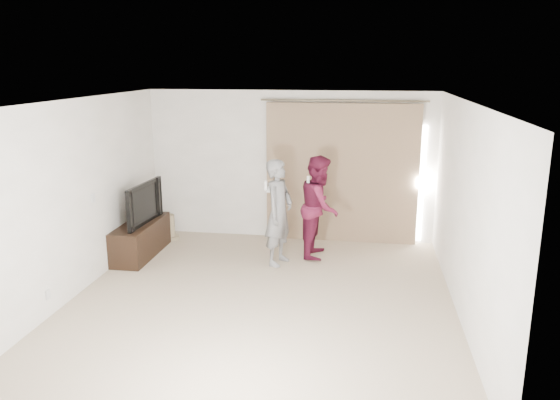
% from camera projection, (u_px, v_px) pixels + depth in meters
% --- Properties ---
extents(floor, '(5.50, 5.50, 0.00)m').
position_uv_depth(floor, '(262.00, 300.00, 7.23)').
color(floor, '#C4AB93').
rests_on(floor, ground).
extents(wall_back, '(5.00, 0.04, 2.60)m').
position_uv_depth(wall_back, '(290.00, 166.00, 9.54)').
color(wall_back, white).
rests_on(wall_back, ground).
extents(wall_left, '(0.04, 5.50, 2.60)m').
position_uv_depth(wall_left, '(77.00, 198.00, 7.28)').
color(wall_left, white).
rests_on(wall_left, ground).
extents(ceiling, '(5.00, 5.50, 0.01)m').
position_uv_depth(ceiling, '(260.00, 101.00, 6.59)').
color(ceiling, silver).
rests_on(ceiling, wall_back).
extents(curtain, '(2.80, 0.11, 2.46)m').
position_uv_depth(curtain, '(342.00, 174.00, 9.36)').
color(curtain, '#9C7B5F').
rests_on(curtain, ground).
extents(tv_console, '(0.49, 1.42, 0.55)m').
position_uv_depth(tv_console, '(141.00, 239.00, 8.85)').
color(tv_console, black).
rests_on(tv_console, ground).
extents(tv, '(0.22, 1.15, 0.66)m').
position_uv_depth(tv, '(138.00, 203.00, 8.70)').
color(tv, black).
rests_on(tv, tv_console).
extents(scratching_post, '(0.33, 0.33, 0.44)m').
position_uv_depth(scratching_post, '(170.00, 229.00, 9.70)').
color(scratching_post, tan).
rests_on(scratching_post, ground).
extents(person_man, '(0.55, 0.69, 1.65)m').
position_uv_depth(person_man, '(279.00, 212.00, 8.35)').
color(person_man, slate).
rests_on(person_man, ground).
extents(person_woman, '(0.67, 0.83, 1.64)m').
position_uv_depth(person_woman, '(320.00, 206.00, 8.71)').
color(person_woman, maroon).
rests_on(person_woman, ground).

